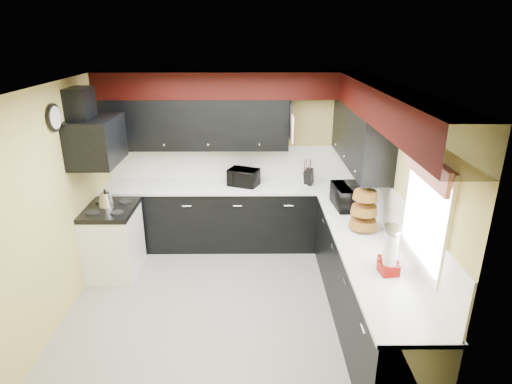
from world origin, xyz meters
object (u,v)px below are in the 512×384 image
kettle (106,200)px  microwave (348,197)px  toaster_oven (243,177)px  knife_block (309,177)px  utensil_crock (307,180)px

kettle → microwave: bearing=-1.8°
toaster_oven → microwave: size_ratio=0.81×
toaster_oven → kettle: size_ratio=2.05×
knife_block → toaster_oven: bearing=-156.9°
utensil_crock → knife_block: 0.06m
toaster_oven → knife_block: (0.93, -0.00, -0.00)m
toaster_oven → kettle: (-1.72, -0.72, -0.05)m
utensil_crock → knife_block: bearing=-50.0°
utensil_crock → kettle: size_ratio=0.70×
kettle → toaster_oven: bearing=22.8°
microwave → utensil_crock: 0.93m
utensil_crock → kettle: bearing=-164.3°
microwave → utensil_crock: (-0.41, 0.83, -0.07)m
toaster_oven → microwave: bearing=-9.2°
toaster_oven → microwave: 1.55m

